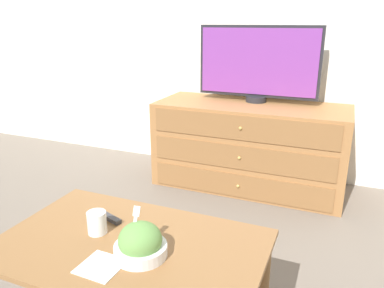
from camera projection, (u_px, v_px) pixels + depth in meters
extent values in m
plane|color=#70665B|center=(243.00, 169.00, 3.30)|extent=(12.00, 12.00, 0.00)
cube|color=white|center=(251.00, 13.00, 2.92)|extent=(12.00, 0.05, 2.60)
cube|color=#9E6B3D|center=(249.00, 146.00, 2.88)|extent=(1.42, 0.56, 0.65)
cube|color=brown|center=(238.00, 186.00, 2.70)|extent=(1.31, 0.01, 0.17)
sphere|color=tan|center=(238.00, 186.00, 2.70)|extent=(0.02, 0.02, 0.02)
cube|color=brown|center=(239.00, 158.00, 2.63)|extent=(1.31, 0.01, 0.17)
sphere|color=tan|center=(239.00, 158.00, 2.63)|extent=(0.02, 0.02, 0.02)
cube|color=brown|center=(241.00, 128.00, 2.56)|extent=(1.31, 0.01, 0.17)
sphere|color=tan|center=(240.00, 128.00, 2.56)|extent=(0.02, 0.02, 0.02)
cylinder|color=#232328|center=(256.00, 99.00, 2.86)|extent=(0.16, 0.16, 0.04)
cube|color=#232328|center=(258.00, 62.00, 2.78)|extent=(0.91, 0.04, 0.52)
cube|color=#7A3893|center=(258.00, 62.00, 2.76)|extent=(0.87, 0.01, 0.48)
cube|color=olive|center=(129.00, 246.00, 1.39)|extent=(0.99, 0.62, 0.02)
cylinder|color=brown|center=(81.00, 236.00, 1.87)|extent=(0.04, 0.04, 0.44)
cylinder|color=brown|center=(264.00, 283.00, 1.54)|extent=(0.04, 0.04, 0.44)
cylinder|color=silver|center=(141.00, 250.00, 1.31)|extent=(0.19, 0.19, 0.04)
ellipsoid|color=#66994C|center=(140.00, 240.00, 1.30)|extent=(0.15, 0.15, 0.13)
cube|color=silver|center=(134.00, 232.00, 1.30)|extent=(0.02, 0.07, 0.13)
cube|color=silver|center=(137.00, 211.00, 1.31)|extent=(0.03, 0.02, 0.03)
cylinder|color=#9E6638|center=(97.00, 226.00, 1.45)|extent=(0.07, 0.07, 0.05)
cylinder|color=white|center=(97.00, 222.00, 1.45)|extent=(0.07, 0.07, 0.09)
cube|color=white|center=(101.00, 266.00, 1.26)|extent=(0.14, 0.14, 0.00)
cube|color=#38383D|center=(108.00, 217.00, 1.56)|extent=(0.14, 0.07, 0.02)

